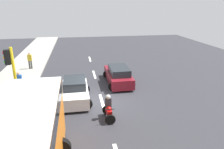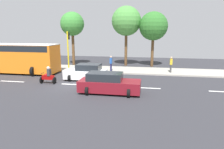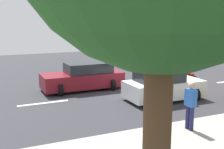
{
  "view_description": "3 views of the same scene",
  "coord_description": "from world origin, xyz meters",
  "px_view_note": "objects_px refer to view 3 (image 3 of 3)",
  "views": [
    {
      "loc": [
        1.58,
        13.42,
        6.56
      ],
      "look_at": [
        -0.83,
        -0.68,
        1.73
      ],
      "focal_mm": 34.12,
      "sensor_mm": 36.0,
      "label": 1
    },
    {
      "loc": [
        -15.97,
        -6.19,
        4.46
      ],
      "look_at": [
        0.57,
        -3.16,
        0.89
      ],
      "focal_mm": 32.45,
      "sensor_mm": 36.0,
      "label": 2
    },
    {
      "loc": [
        13.58,
        -8.56,
        4.0
      ],
      "look_at": [
        -0.31,
        -2.28,
        1.04
      ],
      "focal_mm": 47.08,
      "sensor_mm": 36.0,
      "label": 3
    }
  ],
  "objects_px": {
    "car_maroon": "(84,77)",
    "pedestrian_by_tree": "(190,104)",
    "car_white": "(163,86)",
    "motorcycle": "(185,76)"
  },
  "relations": [
    {
      "from": "car_white",
      "to": "motorcycle",
      "type": "distance_m",
      "value": 3.46
    },
    {
      "from": "car_maroon",
      "to": "pedestrian_by_tree",
      "type": "xyz_separation_m",
      "value": [
        7.64,
        1.27,
        0.35
      ]
    },
    {
      "from": "motorcycle",
      "to": "car_white",
      "type": "bearing_deg",
      "value": -56.22
    },
    {
      "from": "car_maroon",
      "to": "motorcycle",
      "type": "bearing_deg",
      "value": 73.22
    },
    {
      "from": "motorcycle",
      "to": "pedestrian_by_tree",
      "type": "relative_size",
      "value": 0.91
    },
    {
      "from": "car_white",
      "to": "car_maroon",
      "type": "bearing_deg",
      "value": -142.07
    },
    {
      "from": "car_white",
      "to": "motorcycle",
      "type": "xyz_separation_m",
      "value": [
        -1.92,
        2.88,
        -0.07
      ]
    },
    {
      "from": "car_white",
      "to": "pedestrian_by_tree",
      "type": "xyz_separation_m",
      "value": [
        3.99,
        -1.58,
        0.35
      ]
    },
    {
      "from": "car_white",
      "to": "car_maroon",
      "type": "relative_size",
      "value": 0.85
    },
    {
      "from": "car_white",
      "to": "motorcycle",
      "type": "height_order",
      "value": "motorcycle"
    }
  ]
}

